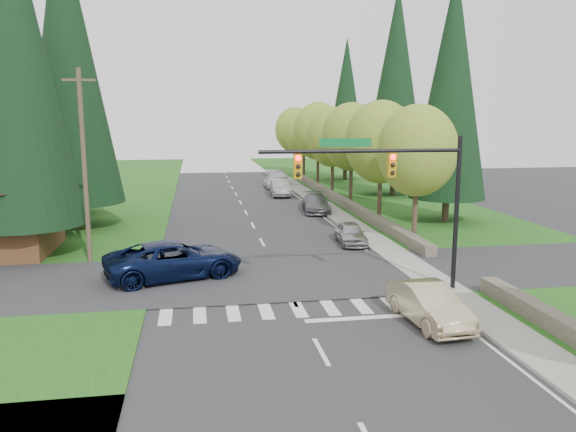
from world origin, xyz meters
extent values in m
plane|color=#28282B|center=(0.00, 0.00, 0.00)|extent=(120.00, 120.00, 0.00)
cube|color=#205015|center=(13.00, 20.00, 0.03)|extent=(14.00, 110.00, 0.06)
cube|color=#205015|center=(-13.00, 20.00, 0.03)|extent=(14.00, 110.00, 0.06)
cube|color=#28282B|center=(0.00, 8.00, 0.00)|extent=(120.00, 8.00, 0.10)
cube|color=gray|center=(6.90, 22.00, 0.07)|extent=(1.80, 80.00, 0.13)
cube|color=gray|center=(6.05, 22.00, 0.07)|extent=(0.20, 80.00, 0.13)
cube|color=#4C4438|center=(8.60, 30.00, 0.35)|extent=(0.70, 40.00, 0.70)
cylinder|color=black|center=(7.20, 4.50, 3.40)|extent=(0.20, 0.20, 6.80)
cylinder|color=black|center=(2.90, 4.50, 6.20)|extent=(8.60, 0.16, 0.16)
cube|color=#0C662D|center=(2.20, 4.55, 6.55)|extent=(2.20, 0.04, 0.35)
cube|color=#BF8C0C|center=(4.20, 4.50, 5.60)|extent=(0.32, 0.24, 1.00)
sphere|color=#FF0C05|center=(4.20, 4.36, 5.95)|extent=(0.22, 0.22, 0.22)
cube|color=#BF8C0C|center=(0.20, 4.50, 5.60)|extent=(0.32, 0.24, 1.00)
sphere|color=#FF0C05|center=(0.20, 4.36, 5.95)|extent=(0.22, 0.22, 0.22)
cylinder|color=#473828|center=(-9.50, 12.00, 5.00)|extent=(0.24, 0.24, 10.00)
cube|color=#473828|center=(-9.50, 12.00, 9.40)|extent=(1.60, 0.10, 0.12)
cylinder|color=#38281C|center=(9.20, 14.00, 2.38)|extent=(0.32, 0.32, 4.76)
ellipsoid|color=olive|center=(9.20, 14.00, 5.61)|extent=(4.80, 4.80, 5.52)
cylinder|color=#38281C|center=(9.30, 21.00, 2.46)|extent=(0.32, 0.32, 4.93)
ellipsoid|color=olive|center=(9.30, 21.00, 5.81)|extent=(5.20, 5.20, 5.98)
cylinder|color=#38281C|center=(9.10, 28.00, 2.52)|extent=(0.32, 0.32, 5.04)
ellipsoid|color=olive|center=(9.10, 28.00, 5.94)|extent=(5.00, 5.00, 5.75)
cylinder|color=#38281C|center=(9.20, 35.00, 2.41)|extent=(0.32, 0.32, 4.82)
ellipsoid|color=olive|center=(9.20, 35.00, 5.68)|extent=(5.00, 5.00, 5.75)
cylinder|color=#38281C|center=(9.30, 42.00, 2.58)|extent=(0.32, 0.32, 5.15)
ellipsoid|color=olive|center=(9.30, 42.00, 6.07)|extent=(5.40, 5.40, 6.21)
cylinder|color=#38281C|center=(9.10, 49.00, 2.35)|extent=(0.32, 0.32, 4.70)
ellipsoid|color=olive|center=(9.10, 49.00, 5.54)|extent=(4.80, 4.80, 5.52)
cylinder|color=#38281C|center=(9.20, 56.00, 2.49)|extent=(0.32, 0.32, 4.98)
ellipsoid|color=olive|center=(9.20, 56.00, 5.87)|extent=(5.20, 5.20, 5.98)
cylinder|color=#38281C|center=(-13.00, 14.00, 1.00)|extent=(0.50, 0.50, 2.00)
cone|color=black|center=(-13.00, 14.00, 10.80)|extent=(6.12, 6.12, 18.00)
cylinder|color=#38281C|center=(-12.00, 22.00, 1.00)|extent=(0.50, 0.50, 2.00)
cone|color=black|center=(-12.00, 22.00, 11.30)|extent=(6.46, 6.46, 19.00)
cylinder|color=#38281C|center=(-14.00, 28.00, 1.00)|extent=(0.50, 0.50, 2.00)
cone|color=black|center=(-14.00, 28.00, 10.30)|extent=(5.78, 5.78, 17.00)
cylinder|color=#38281C|center=(14.00, 20.00, 1.00)|extent=(0.50, 0.50, 2.00)
cone|color=black|center=(14.00, 20.00, 9.80)|extent=(5.44, 5.44, 16.00)
cylinder|color=#38281C|center=(15.00, 34.00, 1.00)|extent=(0.50, 0.50, 2.00)
cone|color=black|center=(15.00, 34.00, 10.80)|extent=(6.12, 6.12, 18.00)
cylinder|color=#38281C|center=(14.00, 48.00, 1.00)|extent=(0.50, 0.50, 2.00)
cone|color=black|center=(14.00, 48.00, 9.30)|extent=(5.10, 5.10, 15.00)
imported|color=#CEBA89|center=(4.50, 0.88, 0.74)|extent=(1.92, 4.59, 1.48)
imported|color=#0B1538|center=(-5.03, 8.50, 0.90)|extent=(7.04, 4.77, 1.79)
imported|color=#A1A1A6|center=(5.25, 14.22, 0.66)|extent=(1.82, 3.95, 1.31)
imported|color=slate|center=(5.60, 25.79, 0.72)|extent=(2.52, 5.16, 1.45)
imported|color=#A4A4A8|center=(4.20, 35.63, 0.80)|extent=(2.01, 4.95, 1.60)
imported|color=silver|center=(4.20, 41.49, 0.66)|extent=(1.59, 3.88, 1.32)
imported|color=#BCBBC1|center=(5.32, 44.13, 0.75)|extent=(2.51, 5.33, 1.50)
camera|label=1|loc=(-3.90, -17.91, 7.59)|focal=35.00mm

